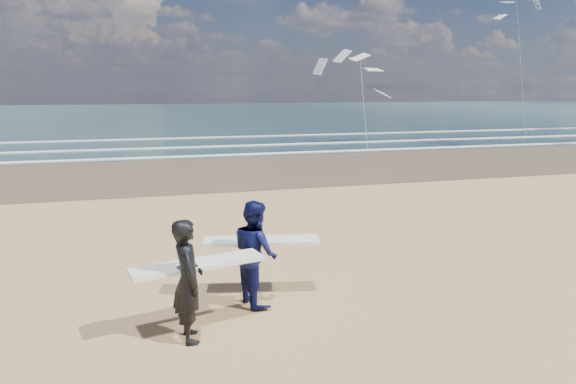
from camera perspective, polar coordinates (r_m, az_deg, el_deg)
name	(u,v)px	position (r m, az deg, el deg)	size (l,w,h in m)	color
wet_sand_strip	(527,156)	(33.58, 25.02, 3.67)	(220.00, 12.00, 0.01)	brown
ocean	(286,113)	(82.30, -0.21, 8.79)	(220.00, 100.00, 0.02)	#183136
foam_breakers	(435,139)	(41.71, 16.04, 5.70)	(220.00, 11.70, 0.05)	white
surfer_near	(189,279)	(8.38, -10.94, -9.45)	(2.26, 1.23, 2.00)	black
surfer_far	(256,252)	(9.60, -3.62, -6.65)	(2.26, 1.37, 1.97)	#0B1041
kite_1	(362,85)	(36.46, 8.26, 11.65)	(6.04, 4.76, 7.26)	slate
kite_5	(520,54)	(52.25, 24.38, 13.77)	(4.90, 4.64, 13.21)	slate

